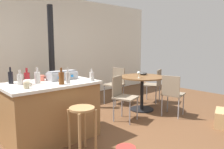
{
  "coord_description": "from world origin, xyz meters",
  "views": [
    {
      "loc": [
        -2.18,
        -2.49,
        1.48
      ],
      "look_at": [
        0.53,
        0.49,
        0.9
      ],
      "focal_mm": 34.58,
      "sensor_mm": 36.0,
      "label": 1
    }
  ],
  "objects": [
    {
      "name": "cup_1",
      "position": [
        -1.07,
        0.47,
        0.94
      ],
      "size": [
        0.12,
        0.09,
        0.09
      ],
      "color": "white",
      "rests_on": "kitchen_island"
    },
    {
      "name": "bottle_6",
      "position": [
        -0.54,
        0.29,
        0.99
      ],
      "size": [
        0.06,
        0.06,
        0.23
      ],
      "color": "#B7B2AD",
      "rests_on": "kitchen_island"
    },
    {
      "name": "bottle_1",
      "position": [
        -0.15,
        0.22,
        0.97
      ],
      "size": [
        0.07,
        0.07,
        0.19
      ],
      "color": "#B7B2AD",
      "rests_on": "kitchen_island"
    },
    {
      "name": "folding_chair_left",
      "position": [
        1.43,
        1.35,
        0.53
      ],
      "size": [
        0.46,
        0.46,
        0.88
      ],
      "color": "#7F705B",
      "rests_on": "ground_plane"
    },
    {
      "name": "cardboard_box",
      "position": [
        1.84,
        -1.08,
        0.14
      ],
      "size": [
        0.57,
        0.43,
        0.29
      ],
      "primitive_type": "cube",
      "rotation": [
        0.0,
        0.0,
        0.33
      ],
      "color": "tan",
      "rests_on": "ground_plane"
    },
    {
      "name": "wood_stove",
      "position": [
        0.12,
        2.11,
        0.56
      ],
      "size": [
        0.44,
        0.45,
        2.34
      ],
      "color": "black",
      "rests_on": "ground_plane"
    },
    {
      "name": "bottle_2",
      "position": [
        -0.66,
        0.27,
        0.99
      ],
      "size": [
        0.08,
        0.08,
        0.24
      ],
      "color": "#603314",
      "rests_on": "kitchen_island"
    },
    {
      "name": "cup_0",
      "position": [
        -0.74,
        0.75,
        0.94
      ],
      "size": [
        0.13,
        0.09,
        0.09
      ],
      "color": "#DB6651",
      "rests_on": "kitchen_island"
    },
    {
      "name": "bottle_3",
      "position": [
        -1.12,
        0.63,
        0.98
      ],
      "size": [
        0.08,
        0.08,
        0.22
      ],
      "color": "#B7B2AD",
      "rests_on": "kitchen_island"
    },
    {
      "name": "folding_chair_right",
      "position": [
        0.7,
        0.38,
        0.51
      ],
      "size": [
        0.5,
        0.5,
        0.86
      ],
      "color": "#7F705B",
      "rests_on": "ground_plane"
    },
    {
      "name": "cup_2",
      "position": [
        -1.14,
        0.32,
        0.94
      ],
      "size": [
        0.11,
        0.07,
        0.09
      ],
      "color": "tan",
      "rests_on": "kitchen_island"
    },
    {
      "name": "folding_chair_far",
      "position": [
        2.21,
        0.76,
        0.5
      ],
      "size": [
        0.52,
        0.52,
        0.85
      ],
      "color": "#7F705B",
      "rests_on": "ground_plane"
    },
    {
      "name": "toolbox",
      "position": [
        -0.44,
        0.64,
        0.97
      ],
      "size": [
        0.47,
        0.23,
        0.15
      ],
      "color": "gray",
      "rests_on": "kitchen_island"
    },
    {
      "name": "wine_glass",
      "position": [
        1.25,
        0.45,
        0.87
      ],
      "size": [
        0.07,
        0.07,
        0.14
      ],
      "color": "silver",
      "rests_on": "dining_table"
    },
    {
      "name": "back_wall",
      "position": [
        0.0,
        2.78,
        1.35
      ],
      "size": [
        8.0,
        0.1,
        2.7
      ],
      "primitive_type": "cube",
      "color": "silver",
      "rests_on": "ground_plane"
    },
    {
      "name": "kitchen_island",
      "position": [
        -0.71,
        0.55,
        0.45
      ],
      "size": [
        1.37,
        0.89,
        0.9
      ],
      "color": "olive",
      "rests_on": "ground_plane"
    },
    {
      "name": "ground_plane",
      "position": [
        0.0,
        0.0,
        0.0
      ],
      "size": [
        8.8,
        8.8,
        0.0
      ],
      "primitive_type": "plane",
      "color": "brown"
    },
    {
      "name": "bottle_5",
      "position": [
        -1.18,
        0.81,
        0.99
      ],
      "size": [
        0.07,
        0.07,
        0.25
      ],
      "color": "black",
      "rests_on": "kitchen_island"
    },
    {
      "name": "folding_chair_near",
      "position": [
        1.6,
        -0.14,
        0.5
      ],
      "size": [
        0.49,
        0.49,
        0.85
      ],
      "color": "#7F705B",
      "rests_on": "ground_plane"
    },
    {
      "name": "bottle_4",
      "position": [
        -1.02,
        0.62,
        0.99
      ],
      "size": [
        0.08,
        0.08,
        0.24
      ],
      "color": "maroon",
      "rests_on": "kitchen_island"
    },
    {
      "name": "dining_table",
      "position": [
        1.5,
        0.56,
        0.58
      ],
      "size": [
        0.97,
        0.97,
        0.76
      ],
      "color": "black",
      "rests_on": "ground_plane"
    },
    {
      "name": "wooden_stool",
      "position": [
        -0.62,
        -0.18,
        0.47
      ],
      "size": [
        0.34,
        0.34,
        0.65
      ],
      "color": "#A37A4C",
      "rests_on": "ground_plane"
    },
    {
      "name": "bottle_0",
      "position": [
        -0.87,
        0.6,
        0.99
      ],
      "size": [
        0.08,
        0.08,
        0.23
      ],
      "color": "#B7B2AD",
      "rests_on": "kitchen_island"
    },
    {
      "name": "serving_bowl",
      "position": [
        1.68,
        0.69,
        0.8
      ],
      "size": [
        0.18,
        0.18,
        0.07
      ],
      "primitive_type": "ellipsoid",
      "color": "#383838",
      "rests_on": "dining_table"
    }
  ]
}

